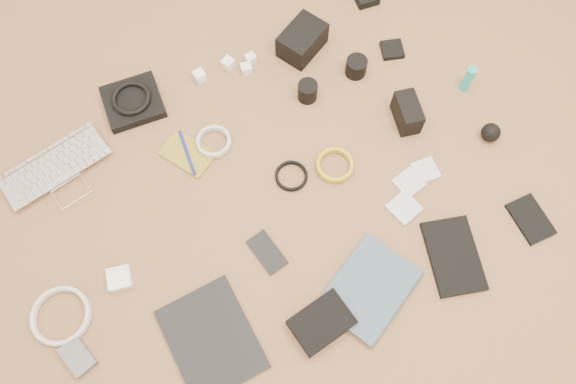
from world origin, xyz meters
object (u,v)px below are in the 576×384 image
dslr_camera (302,40)px  paperback (399,310)px  tablet (212,339)px  laptop (63,178)px  phone (267,252)px

dslr_camera → paperback: size_ratio=0.60×
tablet → paperback: 0.50m
laptop → dslr_camera: bearing=-3.3°
paperback → tablet: bearing=46.1°
laptop → phone: laptop is taller
tablet → paperback: (0.46, -0.20, 0.01)m
laptop → dslr_camera: dslr_camera is taller
tablet → dslr_camera: bearing=46.7°
laptop → tablet: size_ratio=1.16×
phone → paperback: 0.39m
dslr_camera → tablet: dslr_camera is taller
laptop → tablet: laptop is taller
dslr_camera → paperback: (-0.24, -0.85, -0.03)m
dslr_camera → tablet: (-0.70, -0.65, -0.04)m
dslr_camera → phone: size_ratio=1.25×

